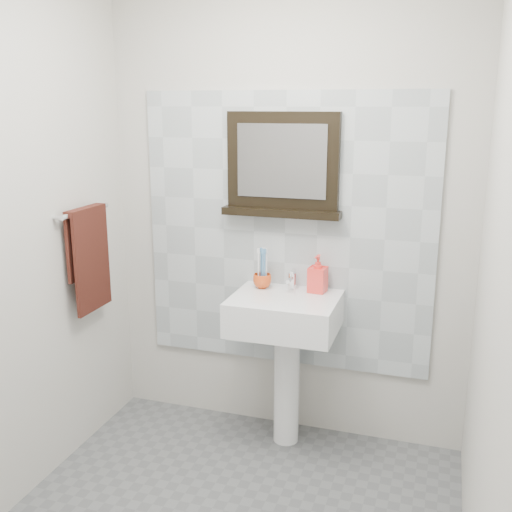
{
  "coord_description": "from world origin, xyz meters",
  "views": [
    {
      "loc": [
        0.82,
        -1.99,
        1.83
      ],
      "look_at": [
        0.01,
        0.55,
        1.15
      ],
      "focal_mm": 42.0,
      "sensor_mm": 36.0,
      "label": 1
    }
  ],
  "objects": [
    {
      "name": "toothbrushes",
      "position": [
        -0.09,
        0.98,
        0.98
      ],
      "size": [
        0.05,
        0.04,
        0.21
      ],
      "color": "white",
      "rests_on": "toothbrush_cup"
    },
    {
      "name": "soap_dispenser",
      "position": [
        0.2,
        1.0,
        0.96
      ],
      "size": [
        0.1,
        0.1,
        0.2
      ],
      "primitive_type": "imported",
      "rotation": [
        0.0,
        0.0,
        -0.11
      ],
      "color": "#FF1E3A",
      "rests_on": "pedestal_sink"
    },
    {
      "name": "hand_towel",
      "position": [
        -0.94,
        0.63,
        1.08
      ],
      "size": [
        0.06,
        0.3,
        0.55
      ],
      "color": "#33130E",
      "rests_on": "towel_bar"
    },
    {
      "name": "towel_bar",
      "position": [
        -0.95,
        0.63,
        1.29
      ],
      "size": [
        0.07,
        0.4,
        0.03
      ],
      "color": "silver",
      "rests_on": "left_wall"
    },
    {
      "name": "pedestal_sink",
      "position": [
        0.06,
        0.87,
        0.68
      ],
      "size": [
        0.55,
        0.44,
        0.96
      ],
      "color": "white",
      "rests_on": "ground"
    },
    {
      "name": "back_wall",
      "position": [
        0.0,
        1.1,
        1.25
      ],
      "size": [
        2.0,
        0.01,
        2.5
      ],
      "primitive_type": "cube",
      "color": "#BBB9B2",
      "rests_on": "ground"
    },
    {
      "name": "splashback",
      "position": [
        0.0,
        1.09,
        1.15
      ],
      "size": [
        1.6,
        0.02,
        1.5
      ],
      "primitive_type": "cube",
      "color": "#ABB5B9",
      "rests_on": "back_wall"
    },
    {
      "name": "framed_mirror",
      "position": [
        -0.01,
        1.06,
        1.51
      ],
      "size": [
        0.64,
        0.11,
        0.54
      ],
      "color": "black",
      "rests_on": "back_wall"
    },
    {
      "name": "toothbrush_cup",
      "position": [
        -0.1,
        0.98,
        0.9
      ],
      "size": [
        0.11,
        0.11,
        0.08
      ],
      "primitive_type": "imported",
      "rotation": [
        0.0,
        0.0,
        0.09
      ],
      "color": "#D64A19",
      "rests_on": "pedestal_sink"
    },
    {
      "name": "right_wall",
      "position": [
        1.0,
        0.0,
        1.25
      ],
      "size": [
        0.01,
        2.2,
        2.5
      ],
      "primitive_type": "cube",
      "color": "#BBB9B2",
      "rests_on": "ground"
    },
    {
      "name": "front_wall",
      "position": [
        0.0,
        -1.1,
        1.25
      ],
      "size": [
        2.0,
        0.01,
        2.5
      ],
      "primitive_type": "cube",
      "color": "#BBB9B2",
      "rests_on": "ground"
    }
  ]
}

